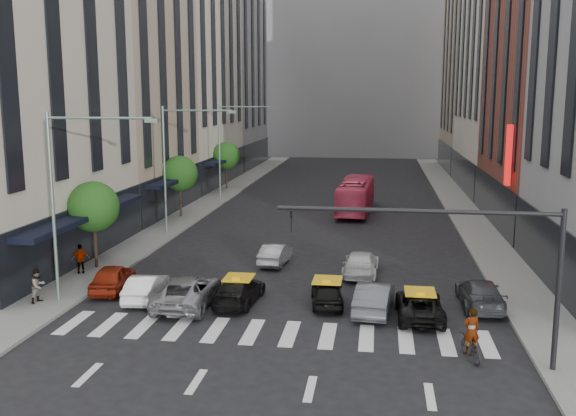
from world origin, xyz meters
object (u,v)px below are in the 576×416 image
at_px(pedestrian_far, 81,259).
at_px(bus, 356,196).
at_px(car_white_front, 146,287).
at_px(taxi_center, 327,293).
at_px(streetlamp_mid, 177,152).
at_px(car_red, 113,278).
at_px(pedestrian_near, 38,286).
at_px(motorcycle, 470,348).
at_px(taxi_left, 239,291).
at_px(streetlamp_far, 229,138).
at_px(streetlamp_near, 71,182).

bearing_deg(pedestrian_far, bus, -152.47).
xyz_separation_m(car_white_front, taxi_center, (8.82, 0.37, -0.02)).
bearing_deg(streetlamp_mid, car_red, -86.46).
bearing_deg(pedestrian_near, bus, -9.99).
height_order(streetlamp_mid, motorcycle, streetlamp_mid).
relative_size(streetlamp_mid, pedestrian_near, 5.58).
bearing_deg(bus, taxi_center, 92.16).
xyz_separation_m(bus, pedestrian_near, (-13.99, -27.09, -0.50)).
bearing_deg(taxi_center, motorcycle, 129.29).
height_order(car_white_front, pedestrian_near, pedestrian_near).
distance_m(taxi_center, pedestrian_far, 14.27).
bearing_deg(taxi_center, car_white_front, -4.83).
bearing_deg(taxi_left, streetlamp_far, -71.44).
xyz_separation_m(streetlamp_mid, taxi_center, (11.90, -14.61, -5.29)).
bearing_deg(pedestrian_far, car_red, 111.04).
relative_size(streetlamp_near, motorcycle, 5.08).
bearing_deg(car_white_front, taxi_center, 178.61).
bearing_deg(car_white_front, taxi_left, 177.61).
distance_m(streetlamp_mid, taxi_center, 19.57).
bearing_deg(streetlamp_mid, pedestrian_near, -95.87).
bearing_deg(motorcycle, pedestrian_far, -39.10).
distance_m(taxi_left, motorcycle, 11.40).
distance_m(streetlamp_far, car_red, 30.23).
bearing_deg(taxi_left, car_red, -4.58).
relative_size(streetlamp_near, car_red, 2.22).
xyz_separation_m(taxi_left, taxi_center, (4.22, 0.26, -0.01)).
height_order(streetlamp_far, pedestrian_near, streetlamp_far).
height_order(streetlamp_near, streetlamp_far, same).
xyz_separation_m(streetlamp_near, car_red, (0.85, 2.24, -5.21)).
bearing_deg(taxi_center, bus, -98.15).
bearing_deg(motorcycle, taxi_center, -58.67).
relative_size(streetlamp_near, pedestrian_far, 5.49).
bearing_deg(pedestrian_far, pedestrian_near, 64.05).
bearing_deg(taxi_left, bus, -95.69).
relative_size(pedestrian_near, pedestrian_far, 0.98).
distance_m(bus, pedestrian_near, 30.50).
relative_size(car_red, motorcycle, 2.29).
distance_m(pedestrian_near, pedestrian_far, 5.08).
relative_size(taxi_left, pedestrian_far, 2.65).
distance_m(car_white_front, taxi_left, 4.60).
bearing_deg(streetlamp_far, streetlamp_near, -90.00).
distance_m(streetlamp_far, pedestrian_far, 27.92).
bearing_deg(taxi_center, streetlamp_near, -0.56).
bearing_deg(car_red, streetlamp_far, -96.02).
xyz_separation_m(pedestrian_near, pedestrian_far, (-0.31, 5.07, 0.01)).
xyz_separation_m(car_red, pedestrian_far, (-2.86, 2.35, 0.28)).
height_order(car_red, car_white_front, car_red).
bearing_deg(streetlamp_near, taxi_center, 6.68).
xyz_separation_m(streetlamp_far, taxi_left, (7.68, -30.87, -5.27)).
distance_m(streetlamp_near, motorcycle, 19.04).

